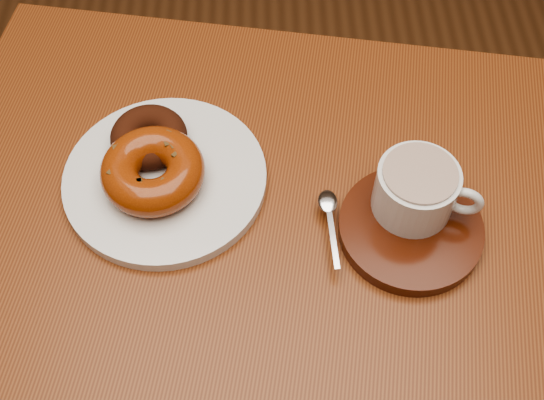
{
  "coord_description": "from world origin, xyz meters",
  "views": [
    {
      "loc": [
        0.09,
        -0.46,
        1.47
      ],
      "look_at": [
        0.1,
        -0.02,
        0.8
      ],
      "focal_mm": 45.0,
      "sensor_mm": 36.0,
      "label": 1
    }
  ],
  "objects_px": {
    "saucer": "(410,229)",
    "coffee_cup": "(417,190)",
    "cafe_table": "(257,258)",
    "donut_plate": "(165,178)"
  },
  "relations": [
    {
      "from": "saucer",
      "to": "coffee_cup",
      "type": "bearing_deg",
      "value": 81.23
    },
    {
      "from": "cafe_table",
      "to": "donut_plate",
      "type": "relative_size",
      "value": 3.68
    },
    {
      "from": "donut_plate",
      "to": "saucer",
      "type": "bearing_deg",
      "value": -15.07
    },
    {
      "from": "coffee_cup",
      "to": "saucer",
      "type": "bearing_deg",
      "value": -79.16
    },
    {
      "from": "coffee_cup",
      "to": "cafe_table",
      "type": "bearing_deg",
      "value": -163.25
    },
    {
      "from": "cafe_table",
      "to": "saucer",
      "type": "distance_m",
      "value": 0.23
    },
    {
      "from": "cafe_table",
      "to": "coffee_cup",
      "type": "relative_size",
      "value": 7.53
    },
    {
      "from": "coffee_cup",
      "to": "donut_plate",
      "type": "bearing_deg",
      "value": -170.28
    },
    {
      "from": "cafe_table",
      "to": "saucer",
      "type": "xyz_separation_m",
      "value": [
        0.18,
        -0.04,
        0.13
      ]
    },
    {
      "from": "donut_plate",
      "to": "coffee_cup",
      "type": "distance_m",
      "value": 0.3
    }
  ]
}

